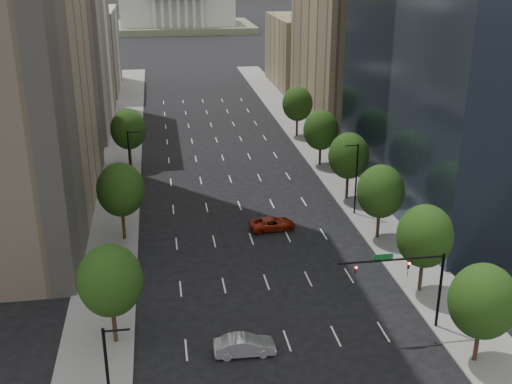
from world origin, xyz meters
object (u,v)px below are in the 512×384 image
traffic_signal (414,276)px  car_silver (245,345)px  capitol (177,8)px  car_red_far (272,224)px

traffic_signal → car_silver: traffic_signal is taller
traffic_signal → capitol: 219.99m
traffic_signal → car_silver: bearing=-174.9°
traffic_signal → car_red_far: size_ratio=1.73×
capitol → traffic_signal: bearing=-87.3°
traffic_signal → capitol: (-10.53, 219.71, 3.40)m
capitol → car_silver: 221.15m
car_silver → car_red_far: 24.27m
traffic_signal → car_red_far: (-7.75, 22.11, -4.44)m
capitol → car_silver: bearing=-91.0°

